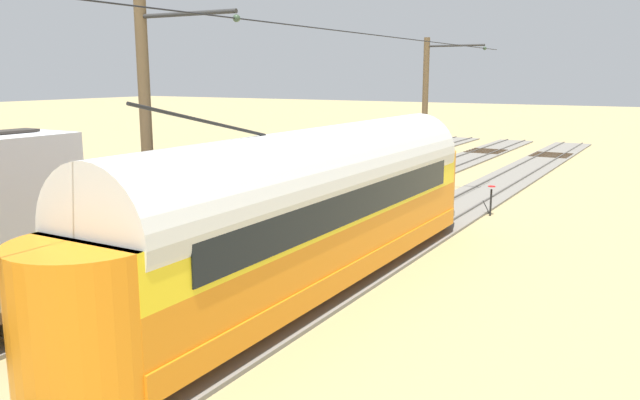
% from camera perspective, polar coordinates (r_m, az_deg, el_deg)
% --- Properties ---
extents(ground_plane, '(220.00, 220.00, 0.00)m').
position_cam_1_polar(ground_plane, '(22.88, -13.15, -3.51)').
color(ground_plane, tan).
extents(track_streetcar_siding, '(2.80, 80.00, 0.18)m').
position_cam_1_polar(track_streetcar_siding, '(19.21, 2.84, -5.87)').
color(track_streetcar_siding, slate).
rests_on(track_streetcar_siding, ground).
extents(track_adjacent_siding, '(2.80, 80.00, 0.18)m').
position_cam_1_polar(track_adjacent_siding, '(21.63, -8.11, -4.02)').
color(track_adjacent_siding, slate).
rests_on(track_adjacent_siding, ground).
extents(track_third_siding, '(2.80, 80.00, 0.18)m').
position_cam_1_polar(track_third_siding, '(24.68, -16.57, -2.48)').
color(track_third_siding, slate).
rests_on(track_third_siding, ground).
extents(track_outer_siding, '(2.80, 80.00, 0.18)m').
position_cam_1_polar(track_outer_siding, '(28.16, -23.04, -1.27)').
color(track_outer_siding, slate).
rests_on(track_outer_siding, ground).
extents(vintage_streetcar, '(2.65, 17.42, 5.03)m').
position_cam_1_polar(vintage_streetcar, '(16.85, -0.43, -0.53)').
color(vintage_streetcar, orange).
rests_on(vintage_streetcar, ground).
extents(catenary_pole_foreground, '(2.96, 0.28, 7.36)m').
position_cam_1_polar(catenary_pole_foreground, '(31.20, 9.45, 7.64)').
color(catenary_pole_foreground, brown).
rests_on(catenary_pole_foreground, ground).
extents(catenary_pole_mid_near, '(2.96, 0.28, 7.36)m').
position_cam_1_polar(catenary_pole_mid_near, '(15.71, -14.90, 4.10)').
color(catenary_pole_mid_near, brown).
rests_on(catenary_pole_mid_near, ground).
extents(overhead_wire_run, '(2.75, 40.23, 0.18)m').
position_cam_1_polar(overhead_wire_run, '(14.53, -5.75, 15.60)').
color(overhead_wire_run, black).
rests_on(overhead_wire_run, ground).
extents(switch_stand, '(0.50, 0.30, 1.24)m').
position_cam_1_polar(switch_stand, '(26.85, 14.94, 0.09)').
color(switch_stand, black).
rests_on(switch_stand, ground).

